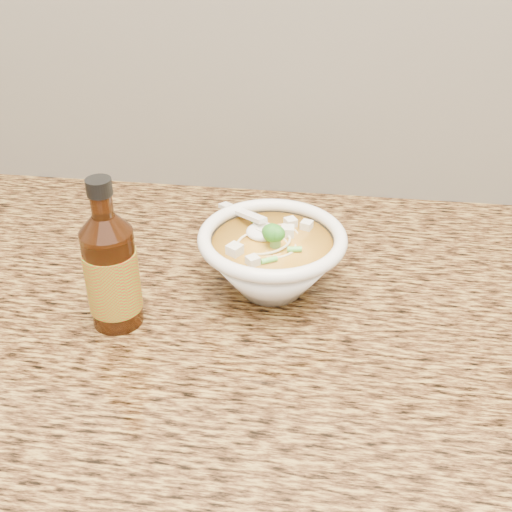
# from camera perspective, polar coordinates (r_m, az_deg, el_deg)

# --- Properties ---
(counter_slab) EXTENTS (4.00, 0.68, 0.04)m
(counter_slab) POSITION_cam_1_polar(r_m,az_deg,el_deg) (0.80, 9.42, -6.14)
(counter_slab) COLOR olive
(counter_slab) RESTS_ON cabinet
(soup_bowl) EXTENTS (0.18, 0.18, 0.10)m
(soup_bowl) POSITION_cam_1_polar(r_m,az_deg,el_deg) (0.79, 1.43, -0.35)
(soup_bowl) COLOR white
(soup_bowl) RESTS_ON counter_slab
(hot_sauce_bottle) EXTENTS (0.07, 0.07, 0.19)m
(hot_sauce_bottle) POSITION_cam_1_polar(r_m,az_deg,el_deg) (0.74, -12.72, -1.37)
(hot_sauce_bottle) COLOR #3D1A08
(hot_sauce_bottle) RESTS_ON counter_slab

